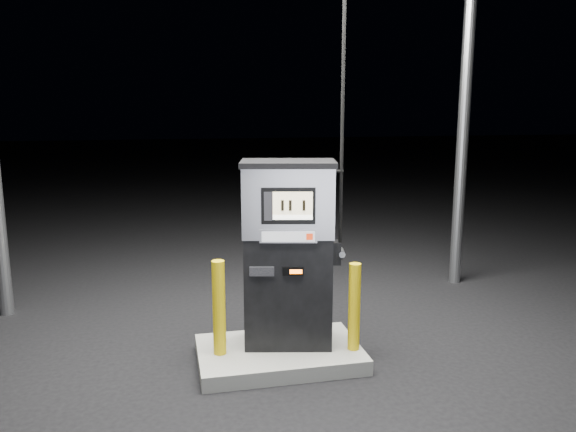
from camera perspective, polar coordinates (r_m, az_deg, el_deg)
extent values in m
plane|color=black|center=(5.78, -0.89, -14.53)|extent=(80.00, 80.00, 0.00)
cube|color=slate|center=(5.75, -0.89, -13.86)|extent=(1.60, 1.00, 0.15)
cylinder|color=gray|center=(8.18, 17.40, 8.83)|extent=(0.16, 0.16, 4.50)
cube|color=black|center=(5.62, 0.01, -7.47)|extent=(0.93, 0.66, 1.12)
cube|color=#A8A7AE|center=(5.41, 0.01, 1.55)|extent=(0.95, 0.68, 0.67)
cube|color=black|center=(5.36, 0.01, 5.37)|extent=(1.00, 0.72, 0.05)
cube|color=black|center=(5.15, 0.03, 1.02)|extent=(0.50, 0.13, 0.34)
cube|color=#C9BB92|center=(5.13, 0.48, 1.29)|extent=(0.36, 0.08, 0.21)
cube|color=white|center=(5.16, 0.48, -0.13)|extent=(0.36, 0.08, 0.04)
cube|color=#A8A7AE|center=(5.21, 0.03, -2.08)|extent=(0.53, 0.14, 0.13)
cube|color=#9FA1A7|center=(5.20, 0.03, -2.11)|extent=(0.48, 0.11, 0.09)
cube|color=#B2280B|center=(5.20, 2.20, -2.11)|extent=(0.06, 0.02, 0.06)
cube|color=black|center=(5.30, 0.52, -5.65)|extent=(0.20, 0.06, 0.08)
cube|color=#FF640C|center=(5.29, 0.81, -5.68)|extent=(0.11, 0.03, 0.04)
cube|color=black|center=(5.30, -2.69, -5.65)|extent=(0.23, 0.07, 0.09)
cube|color=black|center=(5.54, 4.88, -3.70)|extent=(0.12, 0.18, 0.22)
cylinder|color=gray|center=(5.54, 5.44, -3.70)|extent=(0.10, 0.21, 0.06)
cylinder|color=black|center=(5.32, 5.59, 11.92)|extent=(0.04, 0.04, 2.77)
cylinder|color=#C8A80B|center=(5.45, -7.02, -9.24)|extent=(0.13, 0.13, 0.93)
cylinder|color=#C8A80B|center=(5.55, 6.75, -9.15)|extent=(0.12, 0.12, 0.87)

